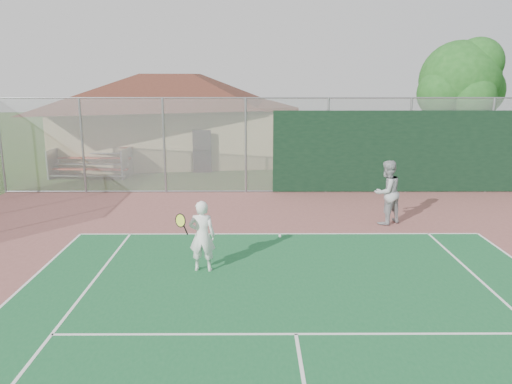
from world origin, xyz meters
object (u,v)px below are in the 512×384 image
Objects in this scene: player_grey_back at (387,193)px; player_white_front at (202,236)px; clubhouse at (173,109)px; bleachers at (93,161)px; tree at (461,83)px.

player_white_front is at bearing 3.46° from player_grey_back.
player_grey_back is (8.02, -11.80, -1.70)m from clubhouse.
bleachers is (-2.89, -4.40, -1.99)m from clubhouse.
player_grey_back is at bearing -30.72° from bleachers.
tree reaches higher than player_grey_back.
clubhouse is 14.00m from tree.
bleachers is at bearing -173.41° from tree.
player_grey_back is at bearing -121.43° from tree.
clubhouse is at bearing 60.15° from bleachers.
tree reaches higher than player_white_front.
player_white_front is (-10.72, -12.95, -3.12)m from tree.
clubhouse is 3.89× the size of bleachers.
clubhouse is 8.15× the size of player_white_front.
clubhouse is at bearing -88.13° from player_grey_back.
player_grey_back is at bearing -140.41° from player_white_front.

